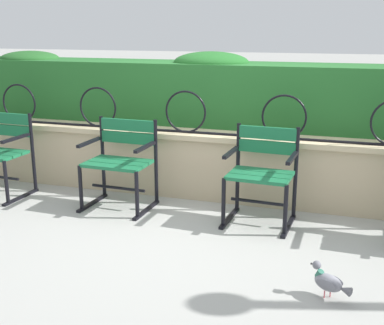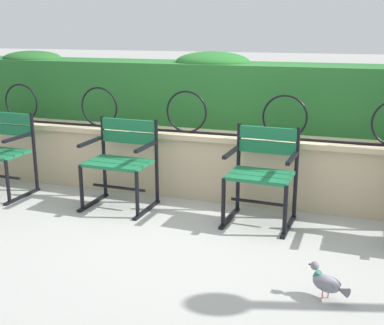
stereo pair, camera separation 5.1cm
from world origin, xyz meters
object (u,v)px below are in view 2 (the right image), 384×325
(park_chair_leftmost, at_px, (1,150))
(park_chair_centre_left, at_px, (122,159))
(pigeon_near_chairs, at_px, (327,283))
(park_chair_centre_right, at_px, (262,172))

(park_chair_leftmost, xyz_separation_m, park_chair_centre_left, (1.34, 0.04, 0.00))
(park_chair_leftmost, height_order, pigeon_near_chairs, park_chair_leftmost)
(park_chair_leftmost, distance_m, pigeon_near_chairs, 3.54)
(pigeon_near_chairs, bearing_deg, park_chair_centre_left, 149.58)
(park_chair_leftmost, bearing_deg, pigeon_near_chairs, -18.69)
(park_chair_centre_right, distance_m, pigeon_near_chairs, 1.39)
(pigeon_near_chairs, bearing_deg, park_chair_leftmost, 161.31)
(park_chair_centre_right, bearing_deg, park_chair_leftmost, -178.80)
(park_chair_centre_left, distance_m, park_chair_centre_right, 1.35)
(park_chair_centre_right, relative_size, pigeon_near_chairs, 3.08)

